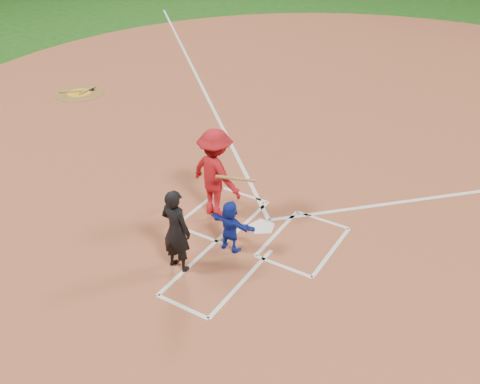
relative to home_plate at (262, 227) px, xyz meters
The scene contains 12 objects.
ground 0.02m from the home_plate, ahead, with size 120.00×120.00×0.00m, color #184B12.
home_plate_dirt 6.00m from the home_plate, 90.00° to the left, with size 28.00×28.00×0.01m, color #974C31.
home_plate is the anchor object (origin of this frame).
on_deck_circle 9.74m from the home_plate, 158.67° to the left, with size 1.70×1.70×0.01m, color brown.
on_deck_logo 9.74m from the home_plate, 158.67° to the left, with size 0.80×0.80×0.00m, color gold.
on_deck_bat_a 9.70m from the home_plate, 156.97° to the left, with size 0.06×0.06×0.84m, color olive.
on_deck_bat_b 9.90m from the home_plate, 159.63° to the left, with size 0.06×0.06×0.84m, color olive.
bat_weight_donut 9.71m from the home_plate, 156.04° to the left, with size 0.19×0.19×0.05m, color black.
catcher 1.12m from the home_plate, 100.05° to the right, with size 1.01×0.32×1.09m, color #1429A8.
umpire 2.25m from the home_plate, 110.00° to the right, with size 0.62×0.41×1.70m, color black.
chalk_markings 5.29m from the home_plate, 90.00° to the left, with size 28.35×17.32×0.01m.
batter_at_plate 1.49m from the home_plate, behind, with size 1.63×0.99×2.00m.
Camera 1 is at (4.44, -8.10, 6.56)m, focal length 40.00 mm.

